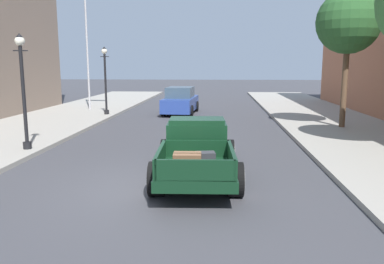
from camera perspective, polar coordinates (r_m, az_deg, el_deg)
name	(u,v)px	position (r m, az deg, el deg)	size (l,w,h in m)	color
ground_plane	(158,186)	(9.82, -5.04, -7.88)	(140.00, 140.00, 0.00)	#3D3D42
hotrod_truck_dark_green	(197,149)	(10.40, 0.71, -2.53)	(2.33, 5.00, 1.58)	black
car_background_blue	(180,101)	(23.93, -1.70, 4.53)	(2.07, 4.40, 1.65)	#284293
street_lamp_near	(23,83)	(14.15, -23.60, 6.61)	(0.50, 0.32, 3.85)	black
street_lamp_far	(105,75)	(22.96, -12.62, 8.12)	(0.50, 0.32, 3.85)	black
flagpole	(90,19)	(25.76, -14.82, 15.74)	(1.74, 0.16, 9.16)	#B2B2B7
street_tree_second	(349,22)	(19.12, 22.00, 14.69)	(2.82, 2.82, 6.12)	brown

